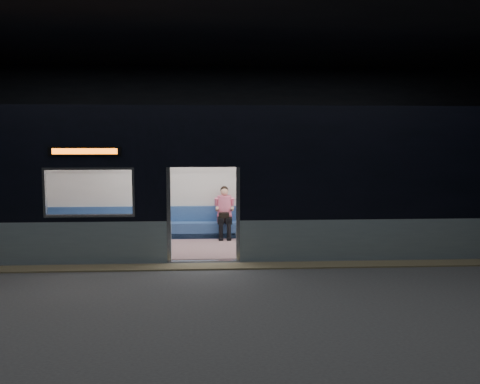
{
  "coord_description": "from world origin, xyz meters",
  "views": [
    {
      "loc": [
        0.16,
        -9.75,
        2.63
      ],
      "look_at": [
        0.86,
        2.3,
        1.38
      ],
      "focal_mm": 38.0,
      "sensor_mm": 36.0,
      "label": 1
    }
  ],
  "objects": [
    {
      "name": "handbag",
      "position": [
        0.49,
        3.32,
        0.67
      ],
      "size": [
        0.33,
        0.3,
        0.13
      ],
      "primitive_type": "cube",
      "rotation": [
        0.0,
        0.0,
        -0.34
      ],
      "color": "black",
      "rests_on": "passenger"
    },
    {
      "name": "passenger",
      "position": [
        0.52,
        3.55,
        0.8
      ],
      "size": [
        0.4,
        0.69,
        1.37
      ],
      "rotation": [
        0.0,
        0.0,
        -0.07
      ],
      "color": "black",
      "rests_on": "metro_car"
    },
    {
      "name": "metro_car",
      "position": [
        -0.0,
        2.54,
        1.85
      ],
      "size": [
        18.0,
        3.04,
        3.35
      ],
      "color": "#8FA3AA",
      "rests_on": "station_floor"
    },
    {
      "name": "station_floor",
      "position": [
        0.0,
        0.0,
        -0.01
      ],
      "size": [
        24.0,
        14.0,
        0.01
      ],
      "primitive_type": "cube",
      "color": "#47494C",
      "rests_on": "ground"
    },
    {
      "name": "station_envelope",
      "position": [
        0.0,
        0.0,
        3.66
      ],
      "size": [
        24.0,
        14.0,
        5.0
      ],
      "color": "black",
      "rests_on": "station_floor"
    },
    {
      "name": "transit_map",
      "position": [
        5.0,
        3.85,
        1.47
      ],
      "size": [
        0.98,
        0.03,
        0.63
      ],
      "primitive_type": "cube",
      "color": "white",
      "rests_on": "metro_car"
    },
    {
      "name": "tactile_strip",
      "position": [
        0.0,
        0.55,
        0.01
      ],
      "size": [
        22.8,
        0.5,
        0.03
      ],
      "primitive_type": "cube",
      "color": "#8C7F59",
      "rests_on": "station_floor"
    }
  ]
}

